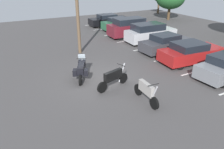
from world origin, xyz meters
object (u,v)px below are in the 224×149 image
at_px(motorcycle_second, 146,91).
at_px(car_charcoal, 166,43).
at_px(car_green, 120,24).
at_px(car_maroon, 130,27).
at_px(car_red, 191,53).
at_px(car_black, 108,20).
at_px(car_silver, 150,33).
at_px(motorcycle_third, 113,78).
at_px(motorcycle_touring, 81,69).

xyz_separation_m(motorcycle_second, car_charcoal, (-5.71, 6.13, 0.14)).
bearing_deg(car_green, motorcycle_second, -24.96).
relative_size(car_maroon, car_red, 0.96).
xyz_separation_m(motorcycle_second, car_black, (-17.17, 6.58, 0.10)).
relative_size(car_green, car_silver, 0.89).
bearing_deg(car_silver, car_charcoal, -10.41).
relative_size(motorcycle_second, car_black, 0.43).
height_order(motorcycle_third, car_charcoal, car_charcoal).
distance_m(car_green, car_charcoal, 8.57).
distance_m(motorcycle_second, car_red, 6.84).
height_order(motorcycle_third, car_red, car_red).
distance_m(car_green, car_red, 11.26).
relative_size(motorcycle_third, car_charcoal, 0.48).
relative_size(motorcycle_touring, car_red, 0.43).
distance_m(motorcycle_third, car_charcoal, 7.76).
bearing_deg(motorcycle_third, car_green, 148.71).
distance_m(car_green, car_maroon, 3.00).
height_order(car_green, car_maroon, car_maroon).
distance_m(motorcycle_second, motorcycle_third, 2.24).
bearing_deg(motorcycle_touring, car_maroon, 131.88).
bearing_deg(car_black, motorcycle_touring, -33.02).
bearing_deg(car_green, car_charcoal, -3.39).
bearing_deg(car_silver, car_black, -179.33).
distance_m(car_black, car_red, 14.16).
bearing_deg(car_red, car_maroon, -179.95).
relative_size(car_black, car_green, 1.14).
bearing_deg(car_red, car_black, 178.23).
xyz_separation_m(motorcycle_touring, car_maroon, (-7.21, 8.04, 0.32)).
bearing_deg(car_charcoal, car_silver, 169.59).
bearing_deg(car_maroon, car_charcoal, 0.01).
distance_m(motorcycle_touring, car_green, 13.28).
relative_size(motorcycle_touring, car_charcoal, 0.45).
xyz_separation_m(motorcycle_touring, car_red, (1.09, 8.05, 0.10)).
xyz_separation_m(motorcycle_third, car_maroon, (-9.20, 6.87, 0.35)).
bearing_deg(car_green, car_red, -2.55).
bearing_deg(motorcycle_third, car_silver, 131.45).
distance_m(car_maroon, car_charcoal, 5.61).
xyz_separation_m(motorcycle_third, car_black, (-15.05, 7.32, 0.08)).
bearing_deg(car_green, car_black, -178.78).
bearing_deg(motorcycle_touring, car_green, 139.91).
distance_m(car_green, car_silver, 5.59).
distance_m(car_maroon, car_red, 8.30).
xyz_separation_m(motorcycle_second, car_maroon, (-11.31, 6.13, 0.37)).
bearing_deg(motorcycle_third, car_charcoal, 117.57).
bearing_deg(car_black, car_maroon, -4.35).
height_order(motorcycle_touring, car_silver, car_silver).
distance_m(car_black, car_charcoal, 11.47).
relative_size(car_silver, car_charcoal, 1.05).
relative_size(motorcycle_touring, motorcycle_second, 0.99).
height_order(motorcycle_touring, motorcycle_third, motorcycle_touring).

